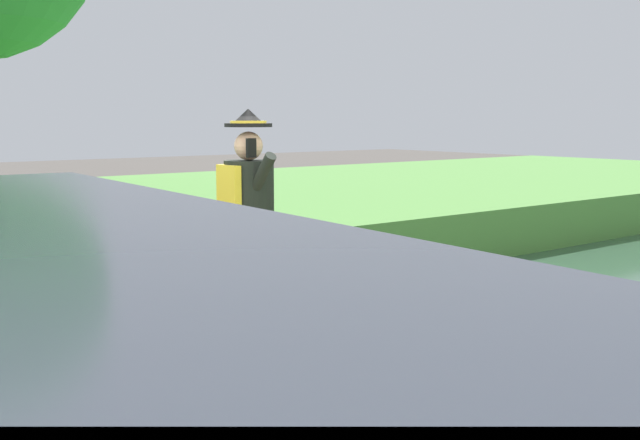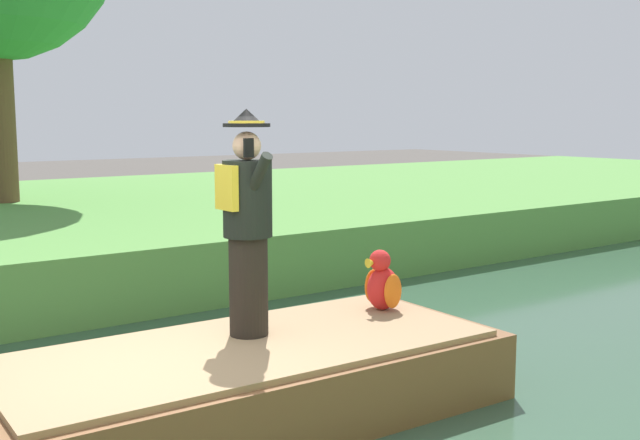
% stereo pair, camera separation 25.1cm
% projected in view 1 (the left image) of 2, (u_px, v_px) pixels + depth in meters
% --- Properties ---
extents(boat, '(1.93, 4.26, 0.61)m').
position_uv_depth(boat, '(252.00, 382.00, 6.09)').
color(boat, brown).
rests_on(boat, canal_water).
extents(person_pirate, '(0.61, 0.42, 1.85)m').
position_uv_depth(person_pirate, '(249.00, 224.00, 6.19)').
color(person_pirate, black).
rests_on(person_pirate, boat).
extents(parrot_plush, '(0.36, 0.35, 0.57)m').
position_uv_depth(parrot_plush, '(380.00, 283.00, 7.15)').
color(parrot_plush, red).
rests_on(parrot_plush, boat).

